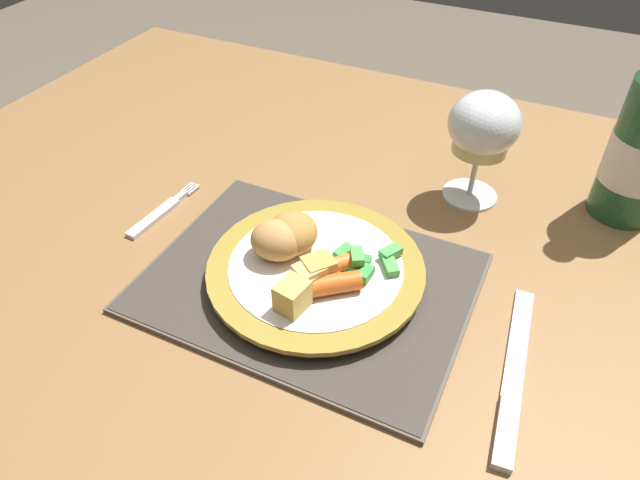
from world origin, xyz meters
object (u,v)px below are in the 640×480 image
(dinner_plate, at_px, (320,272))
(fork, at_px, (159,213))
(table_knife, at_px, (512,385))
(wine_glass, at_px, (483,129))
(dining_table, at_px, (351,282))

(dinner_plate, distance_m, fork, 0.23)
(fork, bearing_deg, table_knife, -8.30)
(fork, xyz_separation_m, wine_glass, (0.34, 0.21, 0.10))
(dinner_plate, height_order, table_knife, dinner_plate)
(dining_table, xyz_separation_m, wine_glass, (0.11, 0.12, 0.20))
(fork, bearing_deg, dining_table, 20.55)
(fork, distance_m, wine_glass, 0.41)
(dining_table, distance_m, table_knife, 0.28)
(table_knife, bearing_deg, wine_glass, 111.95)
(wine_glass, bearing_deg, dinner_plate, -114.97)
(dining_table, bearing_deg, dinner_plate, -87.34)
(dining_table, bearing_deg, table_knife, -34.33)
(fork, distance_m, table_knife, 0.45)
(dining_table, bearing_deg, fork, -159.45)
(table_knife, relative_size, wine_glass, 1.46)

